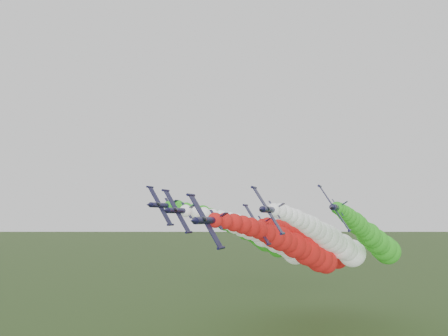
{
  "coord_description": "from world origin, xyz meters",
  "views": [
    {
      "loc": [
        35.64,
        -86.51,
        37.35
      ],
      "look_at": [
        3.93,
        0.31,
        47.4
      ],
      "focal_mm": 35.0,
      "sensor_mm": 36.0,
      "label": 1
    }
  ],
  "objects": [
    {
      "name": "jet_outer_right",
      "position": [
        32.54,
        66.7,
        29.2
      ],
      "size": [
        18.06,
        91.77,
        24.07
      ],
      "rotation": [
        0.0,
        1.01,
        0.0
      ],
      "color": "#131135",
      "rests_on": "ground"
    },
    {
      "name": "jet_trail",
      "position": [
        13.76,
        74.42,
        25.72
      ],
      "size": [
        17.77,
        91.48,
        23.77
      ],
      "rotation": [
        0.0,
        1.01,
        0.0
      ],
      "color": "#131135",
      "rests_on": "ground"
    },
    {
      "name": "jet_lead",
      "position": [
        12.59,
        42.98,
        27.31
      ],
      "size": [
        17.19,
        90.9,
        23.2
      ],
      "rotation": [
        0.0,
        1.01,
        0.0
      ],
      "color": "#131135",
      "rests_on": "ground"
    },
    {
      "name": "jet_outer_left",
      "position": [
        -8.52,
        67.12,
        30.3
      ],
      "size": [
        17.88,
        91.59,
        23.88
      ],
      "rotation": [
        0.0,
        1.01,
        0.0
      ],
      "color": "#131135",
      "rests_on": "ground"
    },
    {
      "name": "jet_inner_right",
      "position": [
        20.42,
        57.65,
        29.0
      ],
      "size": [
        18.17,
        91.88,
        24.18
      ],
      "rotation": [
        0.0,
        1.01,
        0.0
      ],
      "color": "#131135",
      "rests_on": "ground"
    },
    {
      "name": "jet_inner_left",
      "position": [
        -0.44,
        58.75,
        29.11
      ],
      "size": [
        18.13,
        91.83,
        24.13
      ],
      "rotation": [
        0.0,
        1.01,
        0.0
      ],
      "color": "#131135",
      "rests_on": "ground"
    }
  ]
}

